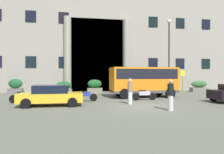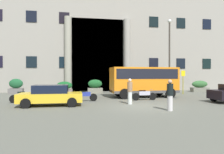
# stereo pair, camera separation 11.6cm
# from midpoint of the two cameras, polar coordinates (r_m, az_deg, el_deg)

# --- Properties ---
(ground_plane) EXTENTS (80.00, 64.00, 0.12)m
(ground_plane) POSITION_cam_midpoint_polar(r_m,az_deg,el_deg) (13.95, 8.43, -8.23)
(ground_plane) COLOR #5B5C52
(office_building_facade) EXTENTS (33.58, 9.69, 16.48)m
(office_building_facade) POSITION_cam_midpoint_polar(r_m,az_deg,el_deg) (31.49, -1.61, 11.85)
(office_building_facade) COLOR gray
(office_building_facade) RESTS_ON ground_plane
(orange_minibus) EXTENTS (6.08, 2.82, 2.76)m
(orange_minibus) POSITION_cam_midpoint_polar(r_m,az_deg,el_deg) (19.62, 8.80, -0.67)
(orange_minibus) COLOR orange
(orange_minibus) RESTS_ON ground_plane
(bus_stop_sign) EXTENTS (0.44, 0.08, 2.54)m
(bus_stop_sign) POSITION_cam_midpoint_polar(r_m,az_deg,el_deg) (23.65, 19.05, -0.66)
(bus_stop_sign) COLOR #9D9313
(bus_stop_sign) RESTS_ON ground_plane
(hedge_planter_entrance_right) EXTENTS (1.67, 0.89, 1.55)m
(hedge_planter_entrance_right) POSITION_cam_midpoint_polar(r_m,az_deg,el_deg) (23.80, -4.54, -2.63)
(hedge_planter_entrance_right) COLOR gray
(hedge_planter_entrance_right) RESTS_ON ground_plane
(hedge_planter_east) EXTENTS (1.76, 0.70, 1.35)m
(hedge_planter_east) POSITION_cam_midpoint_polar(r_m,az_deg,el_deg) (23.52, -12.79, -2.91)
(hedge_planter_east) COLOR #6F5F5A
(hedge_planter_east) RESTS_ON ground_plane
(hedge_planter_far_east) EXTENTS (1.49, 0.77, 1.66)m
(hedge_planter_far_east) POSITION_cam_midpoint_polar(r_m,az_deg,el_deg) (24.86, -24.72, -2.41)
(hedge_planter_far_east) COLOR #645F5D
(hedge_planter_far_east) RESTS_ON ground_plane
(hedge_planter_entrance_left) EXTENTS (2.14, 0.84, 1.37)m
(hedge_planter_entrance_left) POSITION_cam_midpoint_polar(r_m,az_deg,el_deg) (27.70, 23.06, -2.39)
(hedge_planter_entrance_left) COLOR slate
(hedge_planter_entrance_left) RESTS_ON ground_plane
(white_taxi_kerbside) EXTENTS (4.16, 2.03, 1.40)m
(white_taxi_kerbside) POSITION_cam_midpoint_polar(r_m,az_deg,el_deg) (14.60, -16.21, -4.78)
(white_taxi_kerbside) COLOR gold
(white_taxi_kerbside) RESTS_ON ground_plane
(scooter_by_planter) EXTENTS (2.06, 0.55, 0.89)m
(scooter_by_planter) POSITION_cam_midpoint_polar(r_m,az_deg,el_deg) (17.24, 8.92, -4.81)
(scooter_by_planter) COLOR black
(scooter_by_planter) RESTS_ON ground_plane
(motorcycle_near_kerb) EXTENTS (2.04, 0.64, 0.89)m
(motorcycle_near_kerb) POSITION_cam_midpoint_polar(r_m,az_deg,el_deg) (16.34, -7.53, -5.10)
(motorcycle_near_kerb) COLOR black
(motorcycle_near_kerb) RESTS_ON ground_plane
(motorcycle_far_end) EXTENTS (1.94, 0.74, 0.89)m
(motorcycle_far_end) POSITION_cam_midpoint_polar(r_m,az_deg,el_deg) (17.00, -23.03, -4.93)
(motorcycle_far_end) COLOR black
(motorcycle_far_end) RESTS_ON ground_plane
(pedestrian_man_red_shirt) EXTENTS (0.36, 0.36, 1.80)m
(pedestrian_man_red_shirt) POSITION_cam_midpoint_polar(r_m,az_deg,el_deg) (12.52, 15.90, -4.76)
(pedestrian_man_red_shirt) COLOR silver
(pedestrian_man_red_shirt) RESTS_ON ground_plane
(pedestrian_woman_with_bag) EXTENTS (0.36, 0.36, 1.81)m
(pedestrian_woman_with_bag) POSITION_cam_midpoint_polar(r_m,az_deg,el_deg) (14.79, 5.16, -3.90)
(pedestrian_woman_with_bag) COLOR silver
(pedestrian_woman_with_bag) RESTS_ON ground_plane
(lamppost_plaza_centre) EXTENTS (0.40, 0.40, 8.20)m
(lamppost_plaza_centre) POSITION_cam_midpoint_polar(r_m,az_deg,el_deg) (23.92, 15.63, 6.94)
(lamppost_plaza_centre) COLOR #3F3A33
(lamppost_plaza_centre) RESTS_ON ground_plane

